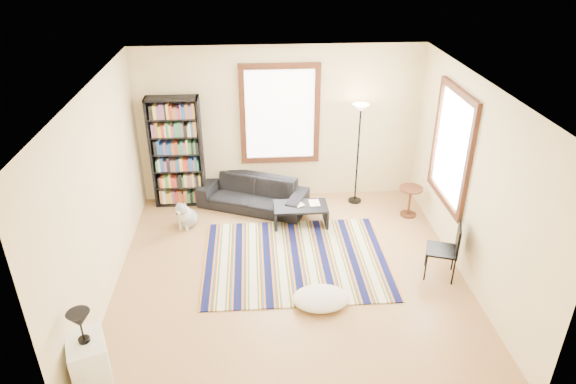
{
  "coord_description": "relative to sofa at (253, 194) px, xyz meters",
  "views": [
    {
      "loc": [
        -0.47,
        -6.08,
        4.55
      ],
      "look_at": [
        0.0,
        0.5,
        1.1
      ],
      "focal_mm": 32.0,
      "sensor_mm": 36.0,
      "label": 1
    }
  ],
  "objects": [
    {
      "name": "coffee_table",
      "position": [
        0.8,
        -0.64,
        -0.1
      ],
      "size": [
        1.03,
        0.82,
        0.36
      ],
      "primitive_type": "cube",
      "rotation": [
        0.0,
        0.0,
        0.42
      ],
      "color": "black",
      "rests_on": "floor"
    },
    {
      "name": "floor",
      "position": [
        0.52,
        -2.05,
        -0.33
      ],
      "size": [
        5.0,
        5.0,
        0.1
      ],
      "primitive_type": "cube",
      "color": "#A5784B",
      "rests_on": "ground"
    },
    {
      "name": "book_b",
      "position": [
        0.95,
        -0.59,
        0.09
      ],
      "size": [
        0.24,
        0.18,
        0.02
      ],
      "primitive_type": "imported",
      "rotation": [
        0.0,
        0.0,
        0.02
      ],
      "color": "beige",
      "rests_on": "coffee_table"
    },
    {
      "name": "bookshelf",
      "position": [
        -1.3,
        0.27,
        0.72
      ],
      "size": [
        0.9,
        0.3,
        2.0
      ],
      "primitive_type": "cube",
      "color": "black",
      "rests_on": "floor"
    },
    {
      "name": "rug",
      "position": [
        0.63,
        -1.69,
        -0.27
      ],
      "size": [
        2.78,
        2.22,
        0.02
      ],
      "primitive_type": "cube",
      "color": "#0B0E39",
      "rests_on": "floor"
    },
    {
      "name": "window_right",
      "position": [
        2.99,
        -1.25,
        1.32
      ],
      "size": [
        0.06,
        1.2,
        1.6
      ],
      "primitive_type": "cube",
      "color": "white",
      "rests_on": "wall_right"
    },
    {
      "name": "wall_front",
      "position": [
        0.52,
        -4.6,
        1.12
      ],
      "size": [
        5.0,
        0.1,
        2.8
      ],
      "primitive_type": "cube",
      "color": "#FFDDAB",
      "rests_on": "floor"
    },
    {
      "name": "wall_right",
      "position": [
        3.07,
        -2.05,
        1.12
      ],
      "size": [
        0.1,
        5.0,
        2.8
      ],
      "primitive_type": "cube",
      "color": "#FFDDAB",
      "rests_on": "floor"
    },
    {
      "name": "wall_back",
      "position": [
        0.52,
        0.5,
        1.12
      ],
      "size": [
        5.0,
        0.1,
        2.8
      ],
      "primitive_type": "cube",
      "color": "#FFDDAB",
      "rests_on": "floor"
    },
    {
      "name": "wall_left",
      "position": [
        -2.03,
        -2.05,
        1.12
      ],
      "size": [
        0.1,
        5.0,
        2.8
      ],
      "primitive_type": "cube",
      "color": "#FFDDAB",
      "rests_on": "floor"
    },
    {
      "name": "book_a",
      "position": [
        0.7,
        -0.64,
        0.09
      ],
      "size": [
        0.24,
        0.22,
        0.02
      ],
      "primitive_type": "imported",
      "rotation": [
        0.0,
        0.0,
        0.43
      ],
      "color": "beige",
      "rests_on": "coffee_table"
    },
    {
      "name": "sofa",
      "position": [
        0.0,
        0.0,
        0.0
      ],
      "size": [
        2.05,
        1.44,
        0.56
      ],
      "primitive_type": "imported",
      "rotation": [
        0.0,
        0.0,
        -0.41
      ],
      "color": "black",
      "rests_on": "floor"
    },
    {
      "name": "floor_lamp",
      "position": [
        1.88,
        0.1,
        0.65
      ],
      "size": [
        0.33,
        0.33,
        1.86
      ],
      "primitive_type": null,
      "rotation": [
        0.0,
        0.0,
        -0.09
      ],
      "color": "black",
      "rests_on": "floor"
    },
    {
      "name": "floor_cushion",
      "position": [
        0.87,
        -2.74,
        -0.18
      ],
      "size": [
        0.81,
        0.63,
        0.19
      ],
      "primitive_type": "ellipsoid",
      "rotation": [
        0.0,
        0.0,
        -0.07
      ],
      "color": "white",
      "rests_on": "floor"
    },
    {
      "name": "ceiling",
      "position": [
        0.52,
        -2.05,
        2.57
      ],
      "size": [
        5.0,
        5.0,
        0.1
      ],
      "primitive_type": "cube",
      "color": "white",
      "rests_on": "floor"
    },
    {
      "name": "folding_chair",
      "position": [
        2.67,
        -2.21,
        0.15
      ],
      "size": [
        0.53,
        0.52,
        0.86
      ],
      "primitive_type": "cube",
      "rotation": [
        0.0,
        0.0,
        -0.34
      ],
      "color": "black",
      "rests_on": "floor"
    },
    {
      "name": "white_cabinet",
      "position": [
        -1.78,
        -3.98,
        0.07
      ],
      "size": [
        0.53,
        0.6,
        0.7
      ],
      "primitive_type": "cube",
      "rotation": [
        0.0,
        0.0,
        0.35
      ],
      "color": "white",
      "rests_on": "floor"
    },
    {
      "name": "side_table",
      "position": [
        2.72,
        -0.47,
        -0.01
      ],
      "size": [
        0.52,
        0.52,
        0.54
      ],
      "primitive_type": "cylinder",
      "rotation": [
        0.0,
        0.0,
        -0.4
      ],
      "color": "#472111",
      "rests_on": "floor"
    },
    {
      "name": "dog",
      "position": [
        -1.11,
        -0.56,
        -0.02
      ],
      "size": [
        0.53,
        0.61,
        0.51
      ],
      "primitive_type": null,
      "rotation": [
        0.0,
        0.0,
        -0.4
      ],
      "color": "#A9A9A9",
      "rests_on": "floor"
    },
    {
      "name": "window_back",
      "position": [
        0.52,
        0.42,
        1.32
      ],
      "size": [
        1.2,
        0.06,
        1.6
      ],
      "primitive_type": "cube",
      "color": "white",
      "rests_on": "wall_back"
    },
    {
      "name": "table_lamp",
      "position": [
        -1.78,
        -3.98,
        0.61
      ],
      "size": [
        0.29,
        0.29,
        0.38
      ],
      "primitive_type": null,
      "rotation": [
        0.0,
        0.0,
        0.25
      ],
      "color": "black",
      "rests_on": "white_cabinet"
    }
  ]
}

